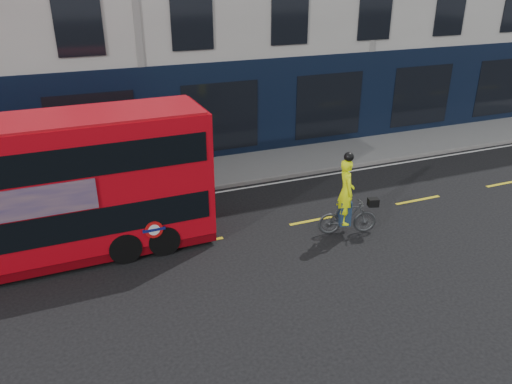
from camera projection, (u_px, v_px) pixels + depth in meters
ground at (209, 270)px, 13.26m from camera, size 120.00×120.00×0.00m
pavement at (158, 180)px, 18.73m from camera, size 60.00×3.00×0.12m
kerb at (167, 195)px, 17.46m from camera, size 60.00×0.12×0.13m
road_edge_line at (169, 200)px, 17.23m from camera, size 58.00×0.10×0.01m
lane_dashes at (194, 243)px, 14.52m from camera, size 58.00×0.12×0.01m
bus at (23, 194)px, 12.85m from camera, size 9.82×2.41×3.94m
cyclist at (347, 206)px, 14.74m from camera, size 1.85×0.96×2.60m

